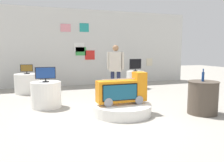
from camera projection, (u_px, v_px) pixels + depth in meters
ground_plane at (120, 118)px, 5.46m from camera, size 30.00×30.00×0.00m
back_wall_display at (76, 48)px, 10.28m from camera, size 11.10×0.13×3.36m
main_display_pedestal at (121, 109)px, 5.74m from camera, size 1.48×1.48×0.25m
novelty_firetruck_tv at (123, 91)px, 5.68m from camera, size 1.24×0.38×0.78m
display_pedestal_left_rear at (135, 80)px, 9.61m from camera, size 0.73×0.73×0.71m
tv_on_left_rear at (135, 64)px, 9.52m from camera, size 0.58×0.18×0.50m
display_pedestal_center_rear at (46, 95)px, 6.39m from camera, size 0.82×0.82×0.71m
tv_on_center_rear at (45, 74)px, 6.31m from camera, size 0.54×0.18×0.41m
display_pedestal_right_rear at (27, 83)px, 8.52m from camera, size 0.90×0.90×0.71m
tv_on_right_rear at (27, 69)px, 8.44m from camera, size 0.44×0.21×0.34m
side_table_round at (203, 97)px, 5.74m from camera, size 0.75×0.75×0.82m
bottle_on_side_table at (203, 76)px, 5.65m from camera, size 0.06×0.06×0.31m
shopper_browsing_near_truck at (116, 67)px, 7.44m from camera, size 0.49×0.37×1.74m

